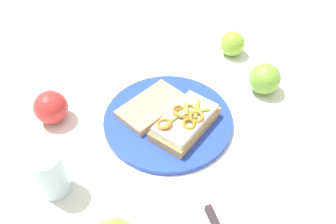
% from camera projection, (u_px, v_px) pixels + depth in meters
% --- Properties ---
extents(ground_plane, '(2.00, 2.00, 0.00)m').
position_uv_depth(ground_plane, '(168.00, 122.00, 0.83)').
color(ground_plane, white).
rests_on(ground_plane, ground).
extents(plate, '(0.30, 0.30, 0.01)m').
position_uv_depth(plate, '(168.00, 120.00, 0.82)').
color(plate, blue).
rests_on(plate, ground_plane).
extents(sandwich, '(0.18, 0.18, 0.05)m').
position_uv_depth(sandwich, '(185.00, 121.00, 0.78)').
color(sandwich, tan).
rests_on(sandwich, plate).
extents(bread_slice_side, '(0.18, 0.17, 0.02)m').
position_uv_depth(bread_slice_side, '(152.00, 106.00, 0.83)').
color(bread_slice_side, tan).
rests_on(bread_slice_side, plate).
extents(apple_0, '(0.10, 0.10, 0.08)m').
position_uv_depth(apple_0, '(51.00, 107.00, 0.81)').
color(apple_0, red).
rests_on(apple_0, ground_plane).
extents(apple_2, '(0.11, 0.11, 0.08)m').
position_uv_depth(apple_2, '(265.00, 79.00, 0.88)').
color(apple_2, '#77B039').
rests_on(apple_2, ground_plane).
extents(apple_3, '(0.10, 0.10, 0.07)m').
position_uv_depth(apple_3, '(232.00, 44.00, 0.98)').
color(apple_3, '#85BA34').
rests_on(apple_3, ground_plane).
extents(drinking_glass, '(0.06, 0.06, 0.11)m').
position_uv_depth(drinking_glass, '(51.00, 173.00, 0.67)').
color(drinking_glass, silver).
rests_on(drinking_glass, ground_plane).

